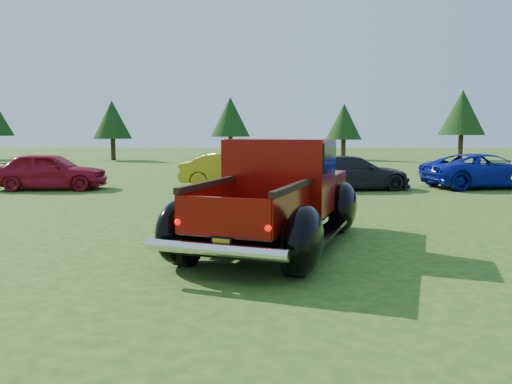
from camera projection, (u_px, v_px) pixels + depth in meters
The scene contains 10 objects.
ground at pixel (275, 244), 9.82m from camera, with size 120.00×120.00×0.00m, color #294F16.
tree_west at pixel (112, 120), 38.44m from camera, with size 2.94×2.94×4.60m.
tree_mid_left at pixel (230, 117), 40.23m from camera, with size 3.20×3.20×5.00m.
tree_mid_right at pixel (344, 122), 39.13m from camera, with size 2.82×2.82×4.40m.
tree_east at pixel (462, 113), 38.39m from camera, with size 3.46×3.46×5.40m.
pickup_truck at pixel (280, 194), 9.92m from camera, with size 3.97×5.91×2.06m.
show_car_red at pixel (50, 171), 19.01m from camera, with size 1.69×4.20×1.43m, color maroon.
show_car_yellow at pixel (230, 170), 20.11m from camera, with size 1.41×4.06×1.34m, color #A68916.
show_car_grey at pixel (352, 173), 19.00m from camera, with size 1.82×4.47×1.30m, color black.
show_car_blue at pixel (485, 171), 19.63m from camera, with size 2.24×4.86×1.35m, color #0D1795.
Camera 1 is at (-0.19, -9.63, 2.20)m, focal length 35.00 mm.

